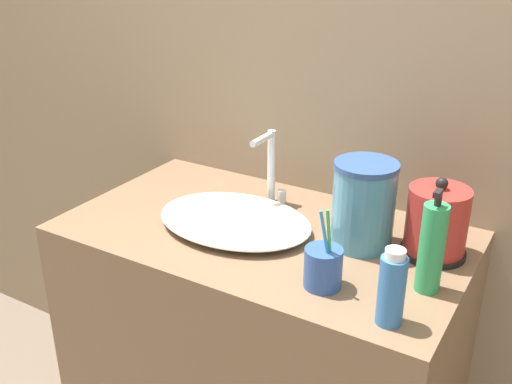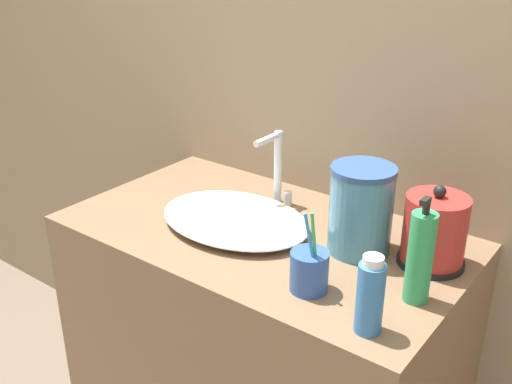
{
  "view_description": "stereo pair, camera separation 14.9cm",
  "coord_description": "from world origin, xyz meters",
  "px_view_note": "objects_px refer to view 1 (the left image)",
  "views": [
    {
      "loc": [
        0.68,
        -0.88,
        1.61
      ],
      "look_at": [
        -0.02,
        0.29,
        1.01
      ],
      "focal_mm": 42.0,
      "sensor_mm": 36.0,
      "label": 1
    },
    {
      "loc": [
        0.81,
        -0.8,
        1.61
      ],
      "look_at": [
        -0.02,
        0.29,
        1.01
      ],
      "focal_mm": 42.0,
      "sensor_mm": 36.0,
      "label": 2
    }
  ],
  "objects_px": {
    "electric_kettle": "(436,224)",
    "toothbrush_cup": "(323,267)",
    "water_pitcher": "(364,205)",
    "faucet": "(271,166)",
    "shampoo_bottle": "(392,289)",
    "lotion_bottle": "(432,248)"
  },
  "relations": [
    {
      "from": "electric_kettle",
      "to": "toothbrush_cup",
      "type": "distance_m",
      "value": 0.31
    },
    {
      "from": "water_pitcher",
      "to": "faucet",
      "type": "bearing_deg",
      "value": 162.24
    },
    {
      "from": "faucet",
      "to": "shampoo_bottle",
      "type": "xyz_separation_m",
      "value": [
        0.47,
        -0.37,
        -0.03
      ]
    },
    {
      "from": "toothbrush_cup",
      "to": "shampoo_bottle",
      "type": "xyz_separation_m",
      "value": [
        0.17,
        -0.05,
        0.03
      ]
    },
    {
      "from": "faucet",
      "to": "toothbrush_cup",
      "type": "height_order",
      "value": "faucet"
    },
    {
      "from": "toothbrush_cup",
      "to": "shampoo_bottle",
      "type": "height_order",
      "value": "toothbrush_cup"
    },
    {
      "from": "toothbrush_cup",
      "to": "lotion_bottle",
      "type": "xyz_separation_m",
      "value": [
        0.2,
        0.1,
        0.05
      ]
    },
    {
      "from": "shampoo_bottle",
      "to": "water_pitcher",
      "type": "height_order",
      "value": "water_pitcher"
    },
    {
      "from": "faucet",
      "to": "water_pitcher",
      "type": "height_order",
      "value": "water_pitcher"
    },
    {
      "from": "toothbrush_cup",
      "to": "water_pitcher",
      "type": "height_order",
      "value": "water_pitcher"
    },
    {
      "from": "electric_kettle",
      "to": "lotion_bottle",
      "type": "distance_m",
      "value": 0.16
    },
    {
      "from": "shampoo_bottle",
      "to": "faucet",
      "type": "bearing_deg",
      "value": 142.11
    },
    {
      "from": "faucet",
      "to": "electric_kettle",
      "type": "xyz_separation_m",
      "value": [
        0.47,
        -0.06,
        -0.03
      ]
    },
    {
      "from": "lotion_bottle",
      "to": "water_pitcher",
      "type": "xyz_separation_m",
      "value": [
        -0.19,
        0.12,
        0.01
      ]
    },
    {
      "from": "toothbrush_cup",
      "to": "lotion_bottle",
      "type": "bearing_deg",
      "value": 27.39
    },
    {
      "from": "electric_kettle",
      "to": "lotion_bottle",
      "type": "relative_size",
      "value": 0.84
    },
    {
      "from": "faucet",
      "to": "water_pitcher",
      "type": "bearing_deg",
      "value": -17.76
    },
    {
      "from": "electric_kettle",
      "to": "water_pitcher",
      "type": "xyz_separation_m",
      "value": [
        -0.16,
        -0.04,
        0.03
      ]
    },
    {
      "from": "toothbrush_cup",
      "to": "shampoo_bottle",
      "type": "relative_size",
      "value": 1.17
    },
    {
      "from": "shampoo_bottle",
      "to": "lotion_bottle",
      "type": "bearing_deg",
      "value": 78.93
    },
    {
      "from": "faucet",
      "to": "toothbrush_cup",
      "type": "relative_size",
      "value": 1.09
    },
    {
      "from": "faucet",
      "to": "electric_kettle",
      "type": "height_order",
      "value": "faucet"
    }
  ]
}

